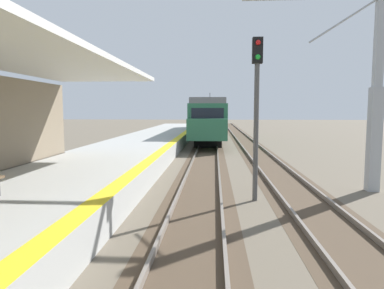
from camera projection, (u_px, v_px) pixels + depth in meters
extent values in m
cube|color=#A8A8A3|center=(79.00, 179.00, 12.53)|extent=(5.00, 80.00, 0.90)
cube|color=yellow|center=(140.00, 167.00, 12.35)|extent=(0.50, 80.00, 0.01)
cube|color=#4C3D2D|center=(204.00, 173.00, 16.27)|extent=(2.34, 120.00, 0.01)
cube|color=slate|center=(188.00, 171.00, 16.31)|extent=(0.08, 120.00, 0.15)
cube|color=slate|center=(219.00, 171.00, 16.22)|extent=(0.08, 120.00, 0.15)
cube|color=#4C3D2D|center=(277.00, 174.00, 16.05)|extent=(2.34, 120.00, 0.01)
cube|color=slate|center=(261.00, 172.00, 16.09)|extent=(0.08, 120.00, 0.15)
cube|color=slate|center=(293.00, 172.00, 16.00)|extent=(0.08, 120.00, 0.15)
cube|color=#286647|center=(209.00, 119.00, 33.71)|extent=(2.90, 18.00, 2.70)
cube|color=slate|center=(209.00, 103.00, 33.55)|extent=(2.67, 18.00, 0.44)
cube|color=black|center=(207.00, 117.00, 24.71)|extent=(2.32, 0.06, 1.21)
cube|color=#286647|center=(207.00, 129.00, 24.03)|extent=(2.78, 1.60, 1.49)
cube|color=black|center=(224.00, 115.00, 33.58)|extent=(0.04, 15.84, 0.86)
cylinder|color=#333333|center=(210.00, 97.00, 37.06)|extent=(0.06, 0.06, 0.90)
cube|color=black|center=(208.00, 142.00, 28.07)|extent=(2.17, 2.20, 0.72)
cube|color=black|center=(210.00, 133.00, 39.69)|extent=(2.17, 2.20, 0.72)
cylinder|color=#4C4C4C|center=(256.00, 133.00, 11.10)|extent=(0.16, 0.16, 4.40)
cube|color=black|center=(257.00, 50.00, 10.84)|extent=(0.32, 0.24, 0.80)
sphere|color=red|center=(258.00, 42.00, 10.68)|extent=(0.16, 0.16, 0.16)
sphere|color=green|center=(258.00, 57.00, 10.72)|extent=(0.16, 0.16, 0.16)
cube|color=#9EA3A8|center=(374.00, 140.00, 12.48)|extent=(0.40, 0.40, 3.75)
cube|color=#9EA3A8|center=(380.00, 33.00, 12.10)|extent=(0.28, 0.28, 3.75)
cylinder|color=#9EA3A8|center=(345.00, 20.00, 12.13)|extent=(2.47, 0.07, 1.60)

